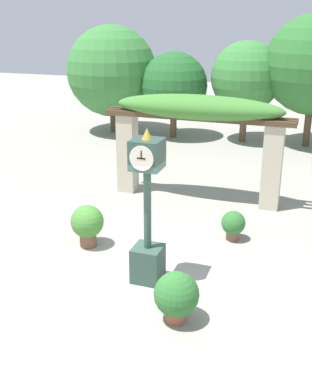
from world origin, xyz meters
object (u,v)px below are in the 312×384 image
(potted_plant_far_left, at_px, (233,224))
(potted_plant_near_left, at_px, (87,223))
(pedestal_clock, at_px, (147,216))
(potted_plant_near_right, at_px, (176,295))

(potted_plant_far_left, bearing_deg, potted_plant_near_left, -155.21)
(potted_plant_near_left, distance_m, potted_plant_far_left, 3.44)
(pedestal_clock, bearing_deg, potted_plant_far_left, 62.07)
(potted_plant_near_right, bearing_deg, potted_plant_far_left, 84.86)
(potted_plant_near_left, bearing_deg, pedestal_clock, -27.76)
(pedestal_clock, xyz_separation_m, potted_plant_far_left, (1.28, 2.41, -1.00))
(potted_plant_near_left, bearing_deg, potted_plant_near_right, -37.22)
(potted_plant_near_left, xyz_separation_m, potted_plant_near_right, (2.80, -2.12, -0.05))
(pedestal_clock, relative_size, potted_plant_near_right, 3.35)
(pedestal_clock, distance_m, potted_plant_far_left, 2.91)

